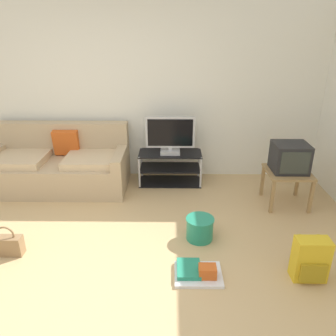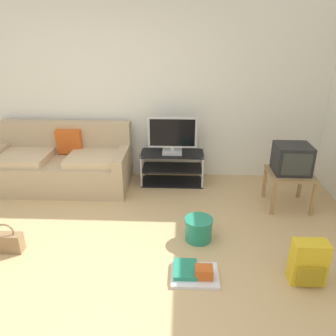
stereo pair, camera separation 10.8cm
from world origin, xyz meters
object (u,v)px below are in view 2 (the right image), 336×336
Objects in this scene: side_table at (289,178)px; cleaning_bucket at (199,228)px; backpack at (308,263)px; handbag at (7,242)px; flat_tv at (172,136)px; tv_stand at (172,168)px; crt_tv at (292,159)px; floor_tray at (194,273)px; couch at (62,164)px.

side_table is 1.75× the size of cleaning_bucket.
handbag is (-2.92, 0.32, -0.09)m from backpack.
side_table is 1.62× the size of handbag.
handbag is (-1.64, -1.72, -0.62)m from flat_tv.
tv_stand is 1.69× the size of side_table.
crt_tv reaches higher than backpack.
tv_stand reaches higher than floor_tray.
handbag is at bearing -160.40° from crt_tv.
cleaning_bucket is at bearing -76.94° from flat_tv.
side_table is at bearing -23.02° from tv_stand.
side_table is at bearing 48.64° from floor_tray.
side_table reaches higher than backpack.
tv_stand reaches higher than side_table.
backpack is at bearing -32.78° from cleaning_bucket.
couch is 6.31× the size of cleaning_bucket.
flat_tv is 1.58m from cleaning_bucket.
side_table reaches higher than cleaning_bucket.
floor_tray is at bearing -82.42° from flat_tv.
couch is 3.45m from backpack.
handbag is at bearing -171.45° from cleaning_bucket.
side_table is at bearing -22.30° from flat_tv.
couch is at bearing -175.96° from flat_tv.
cleaning_bucket is at bearing 8.55° from handbag.
floor_tray is (-1.23, -1.40, -0.35)m from side_table.
flat_tv is at bearing -90.00° from tv_stand.
crt_tv reaches higher than side_table.
floor_tray is at bearing -45.71° from couch.
tv_stand reaches higher than cleaning_bucket.
handbag is at bearing -160.66° from side_table.
couch is 4.38× the size of floor_tray.
flat_tv reaches higher than handbag.
handbag is (-3.14, -1.10, -0.28)m from side_table.
side_table is at bearing -90.00° from crt_tv.
couch is 4.56× the size of crt_tv.
flat_tv reaches higher than backpack.
backpack is 1.13m from cleaning_bucket.
handbag is at bearing -133.62° from flat_tv.
backpack is at bearing -58.12° from tv_stand.
floor_tray is (0.27, -2.04, -0.20)m from tv_stand.
flat_tv reaches higher than tv_stand.
flat_tv is 2.45m from handbag.
cleaning_bucket is at bearing -145.49° from side_table.
cleaning_bucket is at bearing -144.95° from crt_tv.
backpack is at bearing -98.99° from side_table.
flat_tv is at bearing 97.58° from floor_tray.
tv_stand is 2.39m from handbag.
crt_tv is (3.09, -0.49, 0.32)m from couch.
tv_stand is at bearing 157.50° from crt_tv.
couch reaches higher than side_table.
couch is at bearing 170.75° from side_table.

